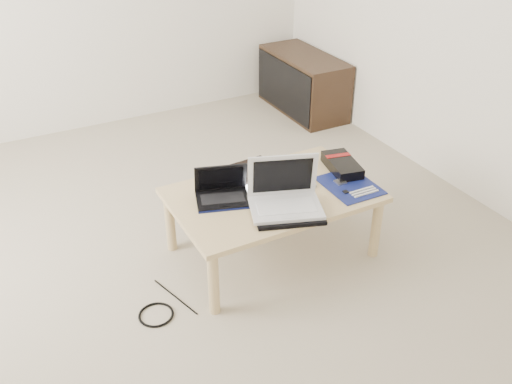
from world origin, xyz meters
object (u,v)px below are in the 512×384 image
coffee_table (273,200)px  white_laptop (285,196)px  media_cabinet (303,83)px  gpu_box (342,165)px  netbook (222,192)px

coffee_table → white_laptop: size_ratio=2.56×
media_cabinet → gpu_box: 1.84m
netbook → gpu_box: bearing=-2.9°
white_laptop → coffee_table: bearing=81.5°
media_cabinet → white_laptop: (-1.28, -1.85, 0.22)m
media_cabinet → gpu_box: media_cabinet is taller
coffee_table → gpu_box: (0.48, 0.03, 0.08)m
netbook → white_laptop: (0.25, -0.24, 0.03)m
media_cabinet → netbook: 2.23m
gpu_box → media_cabinet: bearing=64.9°
coffee_table → media_cabinet: media_cabinet is taller
media_cabinet → coffee_table: bearing=-126.6°
coffee_table → white_laptop: (-0.02, -0.17, 0.12)m
netbook → gpu_box: netbook is taller
coffee_table → gpu_box: bearing=3.9°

